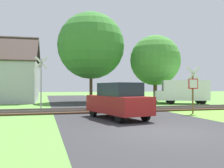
% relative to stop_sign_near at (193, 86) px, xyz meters
% --- Properties ---
extents(ground_plane, '(160.00, 160.00, 0.00)m').
position_rel_stop_sign_near_xyz_m(ground_plane, '(-4.41, -4.96, -1.63)').
color(ground_plane, '#5B933D').
extents(road_asphalt, '(7.16, 80.00, 0.01)m').
position_rel_stop_sign_near_xyz_m(road_asphalt, '(-4.41, -2.96, -1.62)').
color(road_asphalt, '#2D2D30').
rests_on(road_asphalt, ground).
extents(rail_track, '(60.00, 2.60, 0.22)m').
position_rel_stop_sign_near_xyz_m(rail_track, '(-4.41, 2.90, -1.57)').
color(rail_track, '#422D1E').
rests_on(rail_track, ground).
extents(stop_sign_near, '(0.87, 0.18, 2.83)m').
position_rel_stop_sign_near_xyz_m(stop_sign_near, '(0.00, 0.00, 0.00)').
color(stop_sign_near, brown).
rests_on(stop_sign_near, ground).
extents(crossing_sign_far, '(0.86, 0.21, 3.68)m').
position_rel_stop_sign_near_xyz_m(crossing_sign_far, '(-8.71, 4.56, 0.49)').
color(crossing_sign_far, '#9E9EA5').
rests_on(crossing_sign_far, ground).
extents(house, '(7.89, 6.88, 6.90)m').
position_rel_stop_sign_near_xyz_m(house, '(-12.85, 14.85, 0.66)').
color(house, '#B7B7BC').
rests_on(house, ground).
extents(tree_center, '(7.19, 7.19, 9.67)m').
position_rel_stop_sign_near_xyz_m(tree_center, '(-3.64, 13.53, 4.44)').
color(tree_center, '#513823').
rests_on(tree_center, ground).
extents(tree_right, '(5.40, 5.40, 7.18)m').
position_rel_stop_sign_near_xyz_m(tree_right, '(3.04, 11.68, 2.85)').
color(tree_right, '#513823').
rests_on(tree_right, ground).
extents(mail_truck, '(5.24, 3.43, 2.24)m').
position_rel_stop_sign_near_xyz_m(mail_truck, '(4.38, 8.31, -0.39)').
color(mail_truck, white).
rests_on(mail_truck, ground).
extents(parked_car, '(2.53, 4.27, 1.78)m').
position_rel_stop_sign_near_xyz_m(parked_car, '(-4.99, -1.18, -0.73)').
color(parked_car, maroon).
rests_on(parked_car, ground).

